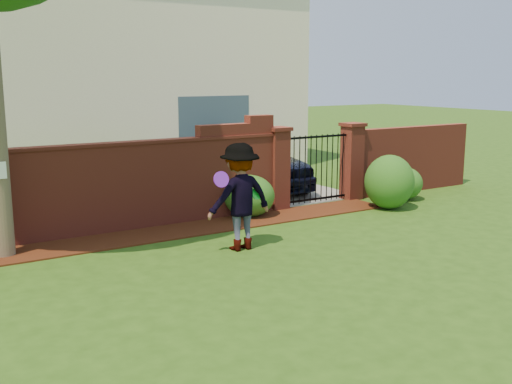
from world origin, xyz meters
TOP-DOWN VIEW (x-y plane):
  - ground at (0.00, 0.00)m, footprint 80.00×80.00m
  - mulch_bed at (-0.95, 3.34)m, footprint 11.10×1.08m
  - brick_wall at (-2.01, 4.00)m, footprint 8.70×0.31m
  - brick_wall_return at (6.60, 4.00)m, footprint 4.00×0.25m
  - pillar_left at (2.40, 4.00)m, footprint 0.50×0.50m
  - pillar_right at (4.60, 4.00)m, footprint 0.50×0.50m
  - iron_gate at (3.50, 4.00)m, footprint 1.78×0.03m
  - driveway at (3.50, 8.00)m, footprint 3.20×8.00m
  - house at (1.00, 12.00)m, footprint 12.40×6.40m
  - car at (3.31, 6.40)m, footprint 2.28×4.75m
  - paper_notice at (-3.60, 3.21)m, footprint 0.20×0.01m
  - shrub_left at (1.47, 3.72)m, footprint 1.11×1.11m
  - shrub_middle at (4.60, 2.69)m, footprint 1.13×1.13m
  - shrub_right at (5.65, 3.26)m, footprint 0.91×0.91m
  - man at (0.01, 1.62)m, footprint 1.22×0.71m
  - frisbee_purple at (-0.46, 1.47)m, footprint 0.28×0.10m
  - frisbee_green at (0.36, 1.63)m, footprint 0.24×0.08m

SIDE VIEW (x-z plane):
  - ground at x=0.00m, z-range -0.01..0.00m
  - driveway at x=3.50m, z-range 0.00..0.01m
  - mulch_bed at x=-0.95m, z-range 0.00..0.03m
  - shrub_right at x=5.65m, z-range 0.00..0.81m
  - shrub_left at x=1.47m, z-range 0.00..0.91m
  - shrub_middle at x=4.60m, z-range 0.00..1.24m
  - car at x=3.31m, z-range 0.00..1.56m
  - brick_wall_return at x=6.60m, z-range 0.00..1.70m
  - iron_gate at x=3.50m, z-range 0.05..1.65m
  - brick_wall at x=-2.01m, z-range -0.15..2.01m
  - man at x=0.01m, z-range 0.00..1.88m
  - pillar_left at x=2.40m, z-range 0.02..1.90m
  - pillar_right at x=4.60m, z-range 0.02..1.90m
  - frisbee_green at x=0.36m, z-range 0.86..1.10m
  - frisbee_purple at x=-0.46m, z-range 1.18..1.46m
  - paper_notice at x=-3.60m, z-range 1.36..1.64m
  - house at x=1.00m, z-range 0.01..6.31m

